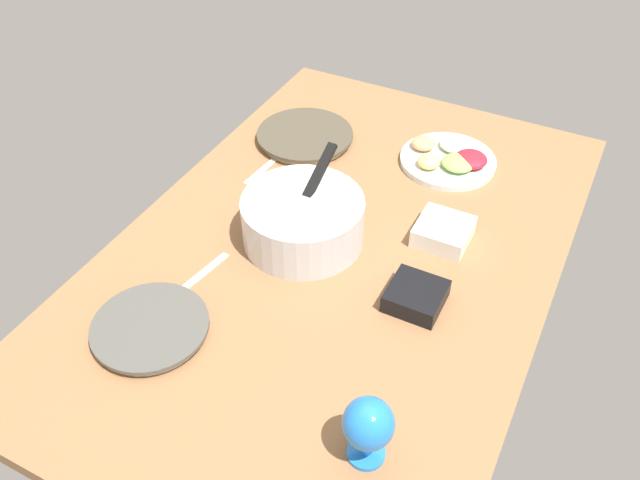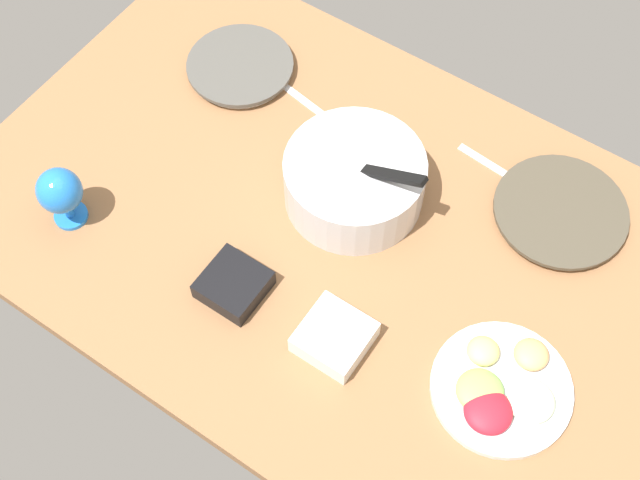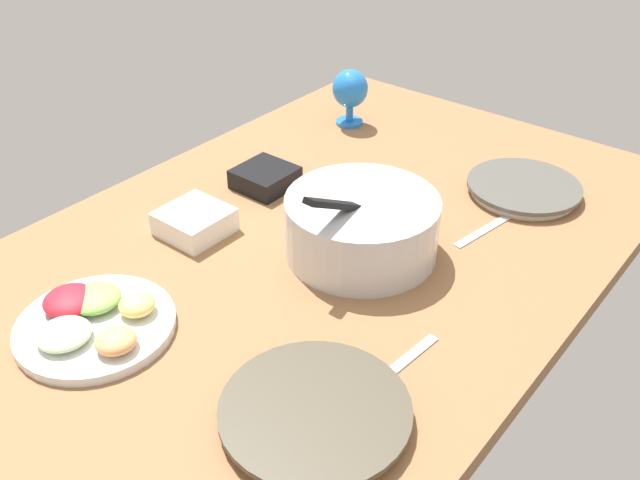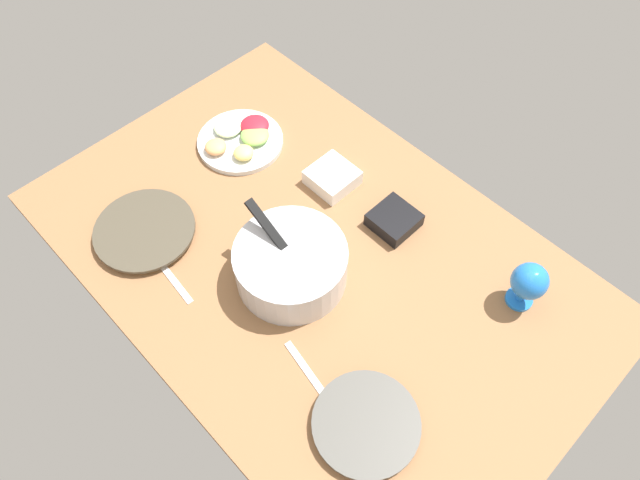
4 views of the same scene
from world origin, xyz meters
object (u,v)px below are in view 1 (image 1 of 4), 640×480
object	(u,v)px
hurricane_glass_blue	(368,425)
square_bowl_white	(443,231)
fruit_platter	(450,158)
dinner_plate_left	(150,328)
mixing_bowl	(303,219)
square_bowl_black	(416,295)
dinner_plate_right	(305,136)

from	to	relation	value
hurricane_glass_blue	square_bowl_white	distance (cm)	64.56
fruit_platter	square_bowl_white	size ratio (longest dim) A/B	2.09
dinner_plate_left	mixing_bowl	xyz separation A→B (cm)	(42.41, -15.22, 5.28)
dinner_plate_left	square_bowl_black	world-z (taller)	square_bowl_black
mixing_bowl	square_bowl_white	distance (cm)	35.42
mixing_bowl	hurricane_glass_blue	xyz separation A→B (cm)	(-47.99, -38.82, 2.91)
mixing_bowl	square_bowl_black	bearing A→B (deg)	-103.30
square_bowl_white	square_bowl_black	size ratio (longest dim) A/B	1.06
dinner_plate_left	dinner_plate_right	size ratio (longest dim) A/B	0.89
mixing_bowl	dinner_plate_right	bearing A→B (deg)	27.43
dinner_plate_left	mixing_bowl	distance (cm)	45.37
dinner_plate_right	fruit_platter	size ratio (longest dim) A/B	1.06
square_bowl_white	fruit_platter	bearing A→B (deg)	16.02
fruit_platter	square_bowl_white	world-z (taller)	same
dinner_plate_right	mixing_bowl	distance (cm)	45.23
dinner_plate_left	hurricane_glass_blue	distance (cm)	54.94
fruit_platter	mixing_bowl	bearing A→B (deg)	155.20
square_bowl_black	dinner_plate_right	bearing A→B (deg)	48.48
fruit_platter	square_bowl_black	distance (cm)	56.98
dinner_plate_right	fruit_platter	distance (cm)	43.68
dinner_plate_right	square_bowl_white	bearing A→B (deg)	-114.78
dinner_plate_left	dinner_plate_right	distance (cm)	82.47
fruit_platter	dinner_plate_right	bearing A→B (deg)	100.80
square_bowl_white	dinner_plate_left	bearing A→B (deg)	141.27
dinner_plate_left	fruit_platter	size ratio (longest dim) A/B	0.94
dinner_plate_left	hurricane_glass_blue	xyz separation A→B (cm)	(-5.58, -54.04, 8.20)
hurricane_glass_blue	dinner_plate_right	bearing A→B (deg)	34.11
dinner_plate_right	mixing_bowl	bearing A→B (deg)	-152.57
square_bowl_white	hurricane_glass_blue	bearing A→B (deg)	-173.42
fruit_platter	square_bowl_white	distance (cm)	33.58
dinner_plate_left	dinner_plate_right	xyz separation A→B (cm)	(82.29, 5.48, 0.03)
square_bowl_black	hurricane_glass_blue	bearing A→B (deg)	-172.03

